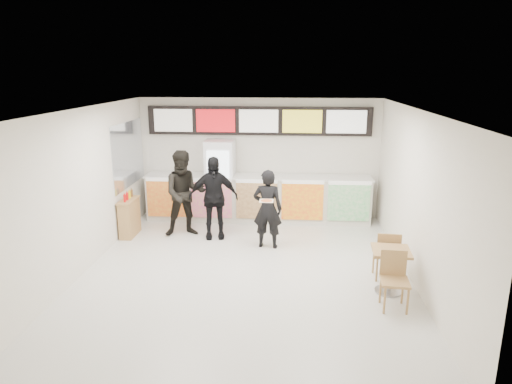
# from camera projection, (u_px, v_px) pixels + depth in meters

# --- Properties ---
(floor) EXTENTS (7.00, 7.00, 0.00)m
(floor) POSITION_uv_depth(u_px,v_px,m) (246.00, 272.00, 8.52)
(floor) COLOR beige
(floor) RESTS_ON ground
(ceiling) EXTENTS (7.00, 7.00, 0.00)m
(ceiling) POSITION_uv_depth(u_px,v_px,m) (244.00, 110.00, 7.75)
(ceiling) COLOR white
(ceiling) RESTS_ON wall_back
(wall_back) EXTENTS (6.00, 0.00, 6.00)m
(wall_back) POSITION_uv_depth(u_px,v_px,m) (259.00, 158.00, 11.51)
(wall_back) COLOR silver
(wall_back) RESTS_ON floor
(wall_left) EXTENTS (0.00, 7.00, 7.00)m
(wall_left) POSITION_uv_depth(u_px,v_px,m) (82.00, 191.00, 8.36)
(wall_left) COLOR silver
(wall_left) RESTS_ON floor
(wall_right) EXTENTS (0.00, 7.00, 7.00)m
(wall_right) POSITION_uv_depth(u_px,v_px,m) (417.00, 198.00, 7.91)
(wall_right) COLOR silver
(wall_right) RESTS_ON floor
(service_counter) EXTENTS (5.56, 0.77, 1.14)m
(service_counter) POSITION_uv_depth(u_px,v_px,m) (258.00, 198.00, 11.35)
(service_counter) COLOR silver
(service_counter) RESTS_ON floor
(menu_board) EXTENTS (5.50, 0.14, 0.70)m
(menu_board) POSITION_uv_depth(u_px,v_px,m) (259.00, 121.00, 11.18)
(menu_board) COLOR black
(menu_board) RESTS_ON wall_back
(drinks_fridge) EXTENTS (0.70, 0.67, 2.00)m
(drinks_fridge) POSITION_uv_depth(u_px,v_px,m) (220.00, 180.00, 11.33)
(drinks_fridge) COLOR white
(drinks_fridge) RESTS_ON floor
(mirror_panel) EXTENTS (0.01, 2.00, 1.50)m
(mirror_panel) POSITION_uv_depth(u_px,v_px,m) (128.00, 154.00, 10.65)
(mirror_panel) COLOR #B2B7BF
(mirror_panel) RESTS_ON wall_left
(customer_main) EXTENTS (0.66, 0.47, 1.69)m
(customer_main) POSITION_uv_depth(u_px,v_px,m) (268.00, 209.00, 9.53)
(customer_main) COLOR black
(customer_main) RESTS_ON floor
(customer_left) EXTENTS (1.12, 0.98, 1.95)m
(customer_left) POSITION_uv_depth(u_px,v_px,m) (185.00, 194.00, 10.21)
(customer_left) COLOR black
(customer_left) RESTS_ON floor
(customer_mid) EXTENTS (1.15, 0.64, 1.85)m
(customer_mid) POSITION_uv_depth(u_px,v_px,m) (213.00, 198.00, 10.07)
(customer_mid) COLOR black
(customer_mid) RESTS_ON floor
(pizza_slice) EXTENTS (0.36, 0.36, 0.02)m
(pizza_slice) POSITION_uv_depth(u_px,v_px,m) (266.00, 200.00, 9.02)
(pizza_slice) COLOR beige
(pizza_slice) RESTS_ON customer_main
(cafe_table) EXTENTS (0.66, 1.58, 0.91)m
(cafe_table) POSITION_uv_depth(u_px,v_px,m) (390.00, 263.00, 7.62)
(cafe_table) COLOR #A2784A
(cafe_table) RESTS_ON floor
(condiment_ledge) EXTENTS (0.31, 0.76, 1.01)m
(condiment_ledge) POSITION_uv_depth(u_px,v_px,m) (129.00, 217.00, 10.32)
(condiment_ledge) COLOR #A2784A
(condiment_ledge) RESTS_ON floor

